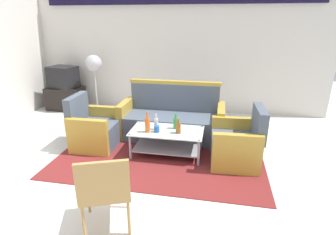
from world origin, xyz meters
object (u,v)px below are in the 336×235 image
bottle_brown (178,128)px  wicker_chair (105,187)px  bottle_clear (156,124)px  pedestal_fan (94,67)px  cup (157,129)px  armchair_right (237,145)px  coffee_table (167,139)px  television (63,77)px  bottle_orange (147,125)px  couch (172,120)px  bottle_green (176,123)px  armchair_left (95,130)px  tv_stand (66,98)px

bottle_brown → wicker_chair: wicker_chair is taller
bottle_clear → pedestal_fan: size_ratio=0.20×
bottle_brown → cup: 0.32m
armchair_right → coffee_table: armchair_right is taller
armchair_right → television: bearing=61.0°
bottle_clear → bottle_orange: (-0.10, -0.12, 0.02)m
couch → cup: 0.80m
armchair_right → coffee_table: bearing=84.4°
bottle_orange → cup: bottle_orange is taller
bottle_brown → bottle_green: bearing=111.4°
armchair_left → couch: bearing=116.1°
tv_stand → bottle_clear: bearing=-34.8°
bottle_clear → tv_stand: bearing=145.2°
armchair_left → armchair_right: 2.29m
bottle_clear → wicker_chair: (-0.10, -1.70, -0.01)m
armchair_right → bottle_clear: bearing=84.4°
coffee_table → wicker_chair: (-0.27, -1.69, 0.22)m
television → armchair_right: bearing=166.1°
couch → armchair_right: (1.09, -0.74, -0.03)m
bottle_clear → bottle_orange: 0.16m
pedestal_fan → bottle_orange: bearing=-48.6°
cup → tv_stand: size_ratio=0.12×
bottle_orange → tv_stand: (-2.50, 1.93, -0.27)m
tv_stand → wicker_chair: size_ratio=0.95×
bottle_orange → tv_stand: bearing=142.3°
cup → pedestal_fan: bearing=133.9°
bottle_brown → bottle_clear: bottle_clear is taller
armchair_left → armchair_right: size_ratio=1.00×
bottle_brown → tv_stand: bottle_brown is taller
bottle_clear → pedestal_fan: 2.67m
pedestal_fan → coffee_table: bearing=-42.7°
bottle_brown → armchair_right: bearing=1.4°
bottle_clear → wicker_chair: bearing=-93.5°
couch → pedestal_fan: pedestal_fan is taller
armchair_left → cup: (1.10, -0.18, 0.17)m
cup → pedestal_fan: size_ratio=0.08×
bottle_clear → television: bearing=145.2°
coffee_table → television: bearing=146.7°
pedestal_fan → wicker_chair: (1.75, -3.55, -0.52)m
tv_stand → armchair_right: bearing=-26.0°
tv_stand → television: bearing=77.8°
television → bottle_green: bearing=161.5°
couch → armchair_right: size_ratio=2.12×
armchair_right → pedestal_fan: size_ratio=0.67×
armchair_right → pedestal_fan: pedestal_fan is taller
cup → armchair_right: bearing=1.9°
cup → tv_stand: (-2.63, 1.90, -0.20)m
wicker_chair → bottle_orange: bearing=68.9°
bottle_orange → pedestal_fan: pedestal_fan is taller
coffee_table → wicker_chair: size_ratio=1.31×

